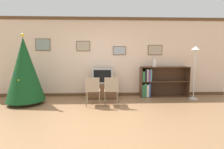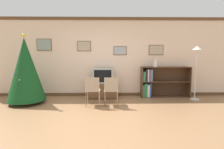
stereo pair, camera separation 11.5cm
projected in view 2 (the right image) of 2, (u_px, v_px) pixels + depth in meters
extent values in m
plane|color=#936B47|center=(97.00, 121.00, 3.82)|extent=(24.00, 24.00, 0.00)
cube|color=beige|center=(101.00, 57.00, 6.06)|extent=(8.89, 0.08, 2.70)
cube|color=brown|center=(101.00, 18.00, 5.86)|extent=(8.89, 0.03, 0.10)
cube|color=brown|center=(102.00, 94.00, 6.15)|extent=(8.89, 0.03, 0.10)
cube|color=brown|center=(44.00, 45.00, 5.92)|extent=(0.50, 0.02, 0.40)
cube|color=gray|center=(44.00, 45.00, 5.91)|extent=(0.46, 0.01, 0.37)
cube|color=brown|center=(84.00, 46.00, 5.95)|extent=(0.47, 0.02, 0.34)
cube|color=tan|center=(84.00, 46.00, 5.94)|extent=(0.43, 0.01, 0.30)
cube|color=brown|center=(120.00, 51.00, 5.99)|extent=(0.45, 0.02, 0.29)
cube|color=#9EA8B2|center=(120.00, 51.00, 5.98)|extent=(0.41, 0.01, 0.26)
cube|color=brown|center=(156.00, 50.00, 6.01)|extent=(0.50, 0.02, 0.34)
cube|color=tan|center=(156.00, 50.00, 6.00)|extent=(0.47, 0.01, 0.30)
cylinder|color=maroon|center=(27.00, 102.00, 5.20)|extent=(0.36, 0.36, 0.10)
cone|color=#14471E|center=(26.00, 69.00, 5.09)|extent=(1.08, 1.08, 1.84)
sphere|color=yellow|center=(24.00, 35.00, 4.98)|extent=(0.10, 0.10, 0.10)
sphere|color=silver|center=(32.00, 71.00, 5.37)|extent=(0.05, 0.05, 0.05)
sphere|color=silver|center=(21.00, 53.00, 5.05)|extent=(0.05, 0.05, 0.05)
sphere|color=#1E4CB2|center=(15.00, 74.00, 4.86)|extent=(0.05, 0.05, 0.05)
sphere|color=gold|center=(20.00, 80.00, 4.78)|extent=(0.04, 0.04, 0.04)
sphere|color=#1E4CB2|center=(31.00, 63.00, 5.28)|extent=(0.06, 0.06, 0.06)
cube|color=#4C311E|center=(103.00, 97.00, 5.87)|extent=(0.92, 0.52, 0.05)
cube|color=brown|center=(103.00, 89.00, 5.84)|extent=(0.96, 0.54, 0.46)
cube|color=#9E9E99|center=(103.00, 75.00, 5.78)|extent=(0.67, 0.50, 0.50)
cube|color=black|center=(103.00, 76.00, 5.53)|extent=(0.55, 0.01, 0.39)
cube|color=tan|center=(93.00, 90.00, 4.95)|extent=(0.40, 0.40, 0.02)
cube|color=tan|center=(92.00, 85.00, 4.74)|extent=(0.35, 0.02, 0.38)
cylinder|color=beige|center=(87.00, 96.00, 5.15)|extent=(0.02, 0.02, 0.42)
cylinder|color=beige|center=(100.00, 96.00, 5.16)|extent=(0.02, 0.02, 0.42)
cylinder|color=beige|center=(86.00, 99.00, 4.80)|extent=(0.02, 0.02, 0.42)
cylinder|color=beige|center=(99.00, 99.00, 4.80)|extent=(0.02, 0.02, 0.42)
cylinder|color=beige|center=(86.00, 92.00, 4.77)|extent=(0.02, 0.02, 0.82)
cylinder|color=beige|center=(99.00, 92.00, 4.78)|extent=(0.02, 0.02, 0.82)
cube|color=tan|center=(111.00, 90.00, 4.96)|extent=(0.40, 0.40, 0.02)
cube|color=tan|center=(111.00, 85.00, 4.75)|extent=(0.35, 0.02, 0.38)
cylinder|color=beige|center=(105.00, 96.00, 5.16)|extent=(0.02, 0.02, 0.42)
cylinder|color=beige|center=(117.00, 96.00, 5.17)|extent=(0.02, 0.02, 0.42)
cylinder|color=beige|center=(105.00, 99.00, 4.81)|extent=(0.02, 0.02, 0.42)
cylinder|color=beige|center=(118.00, 99.00, 4.81)|extent=(0.02, 0.02, 0.42)
cylinder|color=beige|center=(105.00, 92.00, 4.78)|extent=(0.02, 0.02, 0.82)
cylinder|color=beige|center=(118.00, 92.00, 4.79)|extent=(0.02, 0.02, 0.82)
cube|color=brown|center=(142.00, 82.00, 5.94)|extent=(0.02, 0.36, 1.03)
cube|color=brown|center=(189.00, 82.00, 5.97)|extent=(0.02, 0.36, 1.03)
cube|color=brown|center=(166.00, 67.00, 5.89)|extent=(1.64, 0.36, 0.02)
cube|color=brown|center=(165.00, 96.00, 6.01)|extent=(1.64, 0.36, 0.02)
cube|color=brown|center=(165.00, 81.00, 5.95)|extent=(1.60, 0.36, 0.02)
cube|color=#492F1E|center=(164.00, 81.00, 6.12)|extent=(1.64, 0.01, 1.03)
cube|color=#337547|center=(143.00, 91.00, 5.90)|extent=(0.06, 0.20, 0.41)
cube|color=#337547|center=(145.00, 90.00, 5.91)|extent=(0.08, 0.24, 0.45)
cube|color=silver|center=(148.00, 91.00, 5.91)|extent=(0.08, 0.23, 0.41)
cube|color=#2D4C93|center=(150.00, 90.00, 5.90)|extent=(0.05, 0.21, 0.46)
cube|color=#337547|center=(144.00, 76.00, 5.86)|extent=(0.07, 0.24, 0.33)
cube|color=#232328|center=(146.00, 76.00, 5.85)|extent=(0.05, 0.21, 0.39)
cube|color=silver|center=(148.00, 75.00, 5.88)|extent=(0.04, 0.28, 0.41)
cube|color=#7A3D7F|center=(149.00, 76.00, 5.88)|extent=(0.05, 0.28, 0.38)
cube|color=teal|center=(151.00, 75.00, 5.85)|extent=(0.05, 0.22, 0.41)
cylinder|color=silver|center=(155.00, 63.00, 5.82)|extent=(0.13, 0.13, 0.26)
torus|color=silver|center=(155.00, 59.00, 5.81)|extent=(0.12, 0.12, 0.02)
cylinder|color=silver|center=(194.00, 99.00, 5.63)|extent=(0.28, 0.28, 0.03)
cylinder|color=silver|center=(196.00, 75.00, 5.54)|extent=(0.03, 0.03, 1.56)
cone|color=white|center=(197.00, 48.00, 5.44)|extent=(0.28, 0.28, 0.12)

